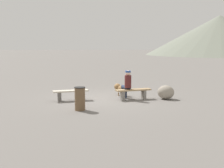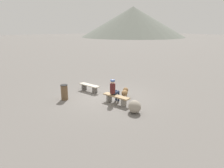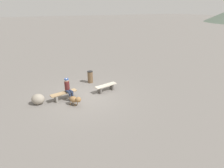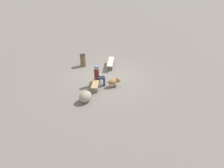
{
  "view_description": "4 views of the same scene",
  "coord_description": "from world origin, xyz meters",
  "views": [
    {
      "loc": [
        -0.71,
        -12.71,
        2.43
      ],
      "look_at": [
        0.47,
        1.42,
        0.47
      ],
      "focal_mm": 46.87,
      "sensor_mm": 36.0,
      "label": 1
    },
    {
      "loc": [
        9.32,
        -6.62,
        3.97
      ],
      "look_at": [
        -0.54,
        0.87,
        0.51
      ],
      "focal_mm": 32.94,
      "sensor_mm": 36.0,
      "label": 2
    },
    {
      "loc": [
        2.76,
        9.95,
        5.16
      ],
      "look_at": [
        -1.51,
        0.57,
        0.82
      ],
      "focal_mm": 29.65,
      "sensor_mm": 36.0,
      "label": 3
    },
    {
      "loc": [
        10.38,
        3.72,
        6.53
      ],
      "look_at": [
        1.16,
        0.7,
        0.35
      ],
      "focal_mm": 32.11,
      "sensor_mm": 36.0,
      "label": 4
    }
  ],
  "objects": [
    {
      "name": "trash_bin",
      "position": [
        -1.0,
        -2.13,
        0.43
      ],
      "size": [
        0.4,
        0.4,
        0.86
      ],
      "color": "brown",
      "rests_on": "ground"
    },
    {
      "name": "distant_peak_1",
      "position": [
        28.04,
        49.78,
        4.29
      ],
      "size": [
        31.81,
        31.81,
        8.57
      ],
      "primitive_type": "cone",
      "color": "gray",
      "rests_on": "ground"
    },
    {
      "name": "ground",
      "position": [
        0.0,
        0.0,
        -0.03
      ],
      "size": [
        210.0,
        210.0,
        0.06
      ],
      "primitive_type": "cube",
      "color": "slate"
    },
    {
      "name": "boulder",
      "position": [
        2.72,
        -0.26,
        0.31
      ],
      "size": [
        0.9,
        0.82,
        0.61
      ],
      "primitive_type": "ellipsoid",
      "rotation": [
        0.0,
        0.0,
        1.17
      ],
      "color": "gray",
      "rests_on": "ground"
    },
    {
      "name": "seated_person",
      "position": [
        1.0,
        -0.18,
        0.74
      ],
      "size": [
        0.41,
        0.64,
        1.29
      ],
      "rotation": [
        0.0,
        0.0,
        0.27
      ],
      "color": "#511E1E",
      "rests_on": "ground"
    },
    {
      "name": "bench_left",
      "position": [
        -1.45,
        -0.25,
        0.31
      ],
      "size": [
        1.55,
        0.7,
        0.45
      ],
      "rotation": [
        0.0,
        0.0,
        0.22
      ],
      "color": "#605B56",
      "rests_on": "ground"
    },
    {
      "name": "bench_right",
      "position": [
        1.27,
        -0.23,
        0.32
      ],
      "size": [
        1.61,
        0.7,
        0.46
      ],
      "rotation": [
        0.0,
        0.0,
        0.22
      ],
      "color": "gray",
      "rests_on": "ground"
    },
    {
      "name": "dog",
      "position": [
        0.84,
        0.75,
        0.35
      ],
      "size": [
        0.67,
        0.73,
        0.56
      ],
      "rotation": [
        0.0,
        0.0,
        2.25
      ],
      "color": "olive",
      "rests_on": "ground"
    }
  ]
}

